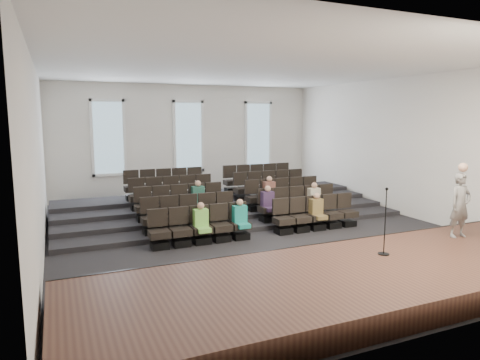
# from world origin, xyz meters

# --- Properties ---
(ground) EXTENTS (14.00, 14.00, 0.00)m
(ground) POSITION_xyz_m (0.00, 0.00, 0.00)
(ground) COLOR black
(ground) RESTS_ON ground
(ceiling) EXTENTS (12.00, 14.00, 0.02)m
(ceiling) POSITION_xyz_m (0.00, 0.00, 5.01)
(ceiling) COLOR white
(ceiling) RESTS_ON ground
(wall_back) EXTENTS (12.00, 0.04, 5.00)m
(wall_back) POSITION_xyz_m (0.00, 7.02, 2.50)
(wall_back) COLOR white
(wall_back) RESTS_ON ground
(wall_front) EXTENTS (12.00, 0.04, 5.00)m
(wall_front) POSITION_xyz_m (0.00, -7.02, 2.50)
(wall_front) COLOR white
(wall_front) RESTS_ON ground
(wall_left) EXTENTS (0.04, 14.00, 5.00)m
(wall_left) POSITION_xyz_m (-6.02, 0.00, 2.50)
(wall_left) COLOR white
(wall_left) RESTS_ON ground
(wall_right) EXTENTS (0.04, 14.00, 5.00)m
(wall_right) POSITION_xyz_m (6.02, 0.00, 2.50)
(wall_right) COLOR white
(wall_right) RESTS_ON ground
(stage) EXTENTS (11.80, 3.60, 0.50)m
(stage) POSITION_xyz_m (0.00, -5.10, 0.25)
(stage) COLOR #462A1E
(stage) RESTS_ON ground
(stage_lip) EXTENTS (11.80, 0.06, 0.52)m
(stage_lip) POSITION_xyz_m (0.00, -3.33, 0.25)
(stage_lip) COLOR black
(stage_lip) RESTS_ON ground
(risers) EXTENTS (11.80, 4.80, 0.60)m
(risers) POSITION_xyz_m (0.00, 3.17, 0.20)
(risers) COLOR black
(risers) RESTS_ON ground
(seating_rows) EXTENTS (6.80, 4.70, 1.67)m
(seating_rows) POSITION_xyz_m (-0.00, 1.54, 0.68)
(seating_rows) COLOR black
(seating_rows) RESTS_ON ground
(windows) EXTENTS (8.44, 0.10, 3.24)m
(windows) POSITION_xyz_m (0.00, 6.95, 2.70)
(windows) COLOR white
(windows) RESTS_ON wall_back
(audience) EXTENTS (4.85, 2.64, 1.10)m
(audience) POSITION_xyz_m (0.36, 0.30, 0.81)
(audience) COLOR #80D153
(audience) RESTS_ON seating_rows
(speaker) EXTENTS (0.63, 0.44, 1.66)m
(speaker) POSITION_xyz_m (3.81, -4.25, 1.33)
(speaker) COLOR slate
(speaker) RESTS_ON stage
(mic_stand) EXTENTS (0.25, 0.25, 1.52)m
(mic_stand) POSITION_xyz_m (1.04, -4.60, 0.95)
(mic_stand) COLOR black
(mic_stand) RESTS_ON stage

